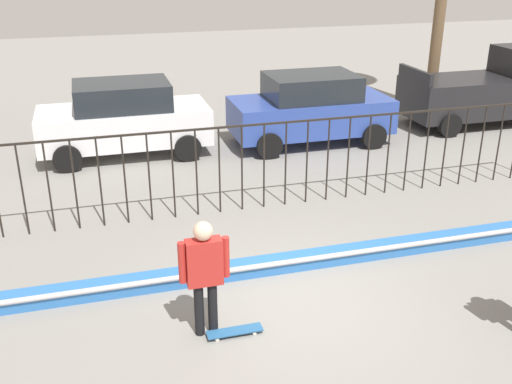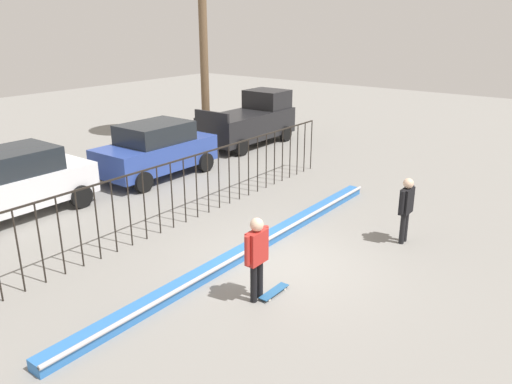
{
  "view_description": "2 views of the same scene",
  "coord_description": "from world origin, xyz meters",
  "px_view_note": "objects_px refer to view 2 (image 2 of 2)",
  "views": [
    {
      "loc": [
        -2.82,
        -7.42,
        5.15
      ],
      "look_at": [
        -0.31,
        1.43,
        1.29
      ],
      "focal_mm": 41.93,
      "sensor_mm": 36.0,
      "label": 1
    },
    {
      "loc": [
        -8.63,
        -5.76,
        5.33
      ],
      "look_at": [
        0.09,
        0.86,
        1.55
      ],
      "focal_mm": 35.54,
      "sensor_mm": 36.0,
      "label": 2
    }
  ],
  "objects_px": {
    "parked_car_blue": "(156,149)",
    "pickup_truck": "(251,121)",
    "parked_car_white": "(13,182)",
    "skateboard": "(274,292)",
    "camera_operator": "(406,204)",
    "skateboarder": "(257,252)"
  },
  "relations": [
    {
      "from": "camera_operator",
      "to": "parked_car_blue",
      "type": "height_order",
      "value": "parked_car_blue"
    },
    {
      "from": "skateboarder",
      "to": "parked_car_blue",
      "type": "xyz_separation_m",
      "value": [
        4.49,
        7.81,
        -0.08
      ]
    },
    {
      "from": "skateboard",
      "to": "pickup_truck",
      "type": "distance_m",
      "value": 13.0
    },
    {
      "from": "parked_car_white",
      "to": "camera_operator",
      "type": "bearing_deg",
      "value": -66.95
    },
    {
      "from": "skateboard",
      "to": "parked_car_blue",
      "type": "distance_m",
      "value": 9.02
    },
    {
      "from": "skateboarder",
      "to": "camera_operator",
      "type": "height_order",
      "value": "skateboarder"
    },
    {
      "from": "skateboarder",
      "to": "skateboard",
      "type": "xyz_separation_m",
      "value": [
        0.37,
        -0.16,
        -0.99
      ]
    },
    {
      "from": "skateboard",
      "to": "parked_car_white",
      "type": "xyz_separation_m",
      "value": [
        -0.84,
        8.36,
        0.91
      ]
    },
    {
      "from": "camera_operator",
      "to": "parked_car_blue",
      "type": "bearing_deg",
      "value": -31.5
    },
    {
      "from": "parked_car_white",
      "to": "parked_car_blue",
      "type": "height_order",
      "value": "same"
    },
    {
      "from": "skateboard",
      "to": "skateboarder",
      "type": "bearing_deg",
      "value": 148.47
    },
    {
      "from": "skateboard",
      "to": "camera_operator",
      "type": "height_order",
      "value": "camera_operator"
    },
    {
      "from": "parked_car_blue",
      "to": "pickup_truck",
      "type": "xyz_separation_m",
      "value": [
        5.83,
        0.35,
        0.06
      ]
    },
    {
      "from": "camera_operator",
      "to": "parked_car_white",
      "type": "distance_m",
      "value": 10.64
    },
    {
      "from": "skateboarder",
      "to": "pickup_truck",
      "type": "xyz_separation_m",
      "value": [
        10.32,
        8.15,
        -0.01
      ]
    },
    {
      "from": "camera_operator",
      "to": "parked_car_blue",
      "type": "relative_size",
      "value": 0.39
    },
    {
      "from": "camera_operator",
      "to": "skateboard",
      "type": "bearing_deg",
      "value": 43.79
    },
    {
      "from": "skateboarder",
      "to": "parked_car_white",
      "type": "relative_size",
      "value": 0.41
    },
    {
      "from": "pickup_truck",
      "to": "parked_car_white",
      "type": "bearing_deg",
      "value": 175.13
    },
    {
      "from": "pickup_truck",
      "to": "camera_operator",
      "type": "bearing_deg",
      "value": -126.83
    },
    {
      "from": "skateboarder",
      "to": "camera_operator",
      "type": "relative_size",
      "value": 1.04
    },
    {
      "from": "parked_car_blue",
      "to": "parked_car_white",
      "type": "bearing_deg",
      "value": 172.15
    }
  ]
}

